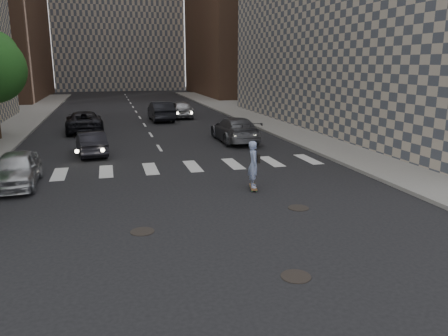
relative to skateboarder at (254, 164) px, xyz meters
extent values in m
plane|color=black|center=(-2.55, -4.56, -1.00)|extent=(160.00, 160.00, 0.00)
cube|color=gray|center=(11.95, 15.44, -0.93)|extent=(13.00, 80.00, 0.15)
cube|color=black|center=(8.65, 9.44, 1.00)|extent=(0.30, 18.00, 4.00)
cylinder|color=black|center=(-1.35, -7.06, -0.99)|extent=(0.70, 0.70, 0.02)
cylinder|color=black|center=(-4.55, -3.36, -0.99)|extent=(0.70, 0.70, 0.02)
cylinder|color=black|center=(0.75, -2.56, -0.99)|extent=(0.70, 0.70, 0.02)
cube|color=brown|center=(0.00, 0.00, -0.91)|extent=(0.43, 0.99, 0.02)
cylinder|color=green|center=(-0.16, -0.32, -0.97)|extent=(0.04, 0.07, 0.06)
cylinder|color=green|center=(0.01, -0.35, -0.97)|extent=(0.04, 0.07, 0.06)
cylinder|color=green|center=(-0.01, 0.35, -0.97)|extent=(0.04, 0.07, 0.06)
cylinder|color=green|center=(0.15, 0.32, -0.97)|extent=(0.04, 0.07, 0.06)
imported|color=#89A2C7|center=(0.00, 0.00, 0.00)|extent=(0.56, 0.74, 1.81)
cube|color=black|center=(0.19, 0.01, 0.23)|extent=(0.17, 0.31, 0.34)
imported|color=#B9BBC0|center=(-8.96, 2.88, -0.31)|extent=(1.72, 4.10, 1.38)
imported|color=black|center=(-6.27, 8.44, -0.36)|extent=(1.84, 4.01, 1.28)
imported|color=#4F5056|center=(2.27, 10.40, -0.24)|extent=(2.15, 5.26, 1.52)
imported|color=black|center=(-6.98, 16.95, -0.26)|extent=(2.75, 5.47, 1.48)
imported|color=#A1A3A8|center=(1.01, 23.44, -0.23)|extent=(1.98, 4.60, 1.54)
imported|color=black|center=(-0.95, 21.68, -0.18)|extent=(1.88, 5.03, 1.64)
camera|label=1|loc=(-5.31, -15.50, 3.80)|focal=35.00mm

